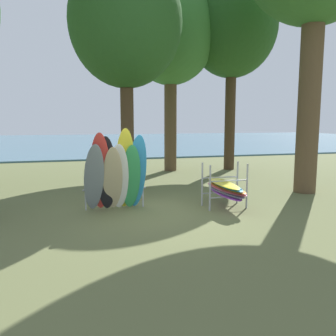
{
  "coord_description": "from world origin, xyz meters",
  "views": [
    {
      "loc": [
        -1.91,
        -8.87,
        2.46
      ],
      "look_at": [
        0.66,
        0.65,
        1.1
      ],
      "focal_mm": 37.57,
      "sensor_mm": 36.0,
      "label": 1
    }
  ],
  "objects": [
    {
      "name": "tree_deep_back",
      "position": [
        2.62,
        7.45,
        6.41
      ],
      "size": [
        4.23,
        4.23,
        8.92
      ],
      "color": "brown",
      "rests_on": "ground"
    },
    {
      "name": "tree_far_left_back",
      "position": [
        -0.01,
        3.85,
        5.78
      ],
      "size": [
        3.95,
        3.95,
        8.11
      ],
      "color": "#4C3823",
      "rests_on": "ground"
    },
    {
      "name": "lake_water",
      "position": [
        0.0,
        30.63,
        0.05
      ],
      "size": [
        80.0,
        36.0,
        0.1
      ],
      "primitive_type": "cube",
      "color": "#477084",
      "rests_on": "ground"
    },
    {
      "name": "tree_mid_behind",
      "position": [
        5.55,
        7.12,
        6.83
      ],
      "size": [
        4.27,
        4.27,
        9.35
      ],
      "color": "#42301E",
      "rests_on": "ground"
    },
    {
      "name": "ground_plane",
      "position": [
        0.0,
        0.0,
        0.0
      ],
      "size": [
        80.0,
        80.0,
        0.0
      ],
      "primitive_type": "plane",
      "color": "#60663D"
    },
    {
      "name": "board_storage_rack",
      "position": [
        2.19,
        0.13,
        0.55
      ],
      "size": [
        1.15,
        2.13,
        1.25
      ],
      "color": "#9EA0A5",
      "rests_on": "ground"
    },
    {
      "name": "leaning_board_pile",
      "position": [
        -0.85,
        0.43,
        0.99
      ],
      "size": [
        1.75,
        1.02,
        2.26
      ],
      "color": "gray",
      "rests_on": "ground"
    }
  ]
}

